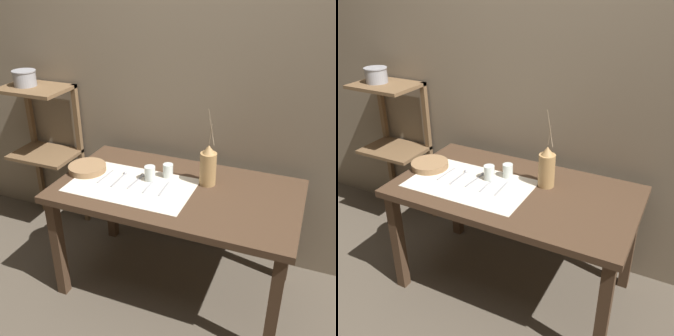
{
  "view_description": "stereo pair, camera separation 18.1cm",
  "coord_description": "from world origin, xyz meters",
  "views": [
    {
      "loc": [
        0.68,
        -1.84,
        1.84
      ],
      "look_at": [
        -0.06,
        0.0,
        0.84
      ],
      "focal_mm": 42.0,
      "sensor_mm": 36.0,
      "label": 1
    },
    {
      "loc": [
        0.85,
        -1.76,
        1.84
      ],
      "look_at": [
        -0.06,
        0.0,
        0.84
      ],
      "focal_mm": 42.0,
      "sensor_mm": 36.0,
      "label": 2
    }
  ],
  "objects": [
    {
      "name": "ground_plane",
      "position": [
        0.0,
        0.0,
        0.0
      ],
      "size": [
        12.0,
        12.0,
        0.0
      ],
      "primitive_type": "plane",
      "color": "brown"
    },
    {
      "name": "stone_wall_back",
      "position": [
        0.0,
        0.49,
        1.2
      ],
      "size": [
        7.0,
        0.06,
        2.4
      ],
      "color": "#7A6B56",
      "rests_on": "ground_plane"
    },
    {
      "name": "wooden_table",
      "position": [
        0.0,
        0.0,
        0.63
      ],
      "size": [
        1.4,
        0.77,
        0.72
      ],
      "color": "#422D1E",
      "rests_on": "ground_plane"
    },
    {
      "name": "wooden_shelf_unit",
      "position": [
        -1.15,
        0.32,
        0.78
      ],
      "size": [
        0.46,
        0.34,
        1.13
      ],
      "color": "brown",
      "rests_on": "ground_plane"
    },
    {
      "name": "linen_cloth",
      "position": [
        -0.26,
        -0.07,
        0.72
      ],
      "size": [
        0.72,
        0.43,
        0.0
      ],
      "color": "beige",
      "rests_on": "wooden_table"
    },
    {
      "name": "pitcher_with_flowers",
      "position": [
        0.15,
        0.12,
        0.83
      ],
      "size": [
        0.1,
        0.1,
        0.46
      ],
      "color": "#A87F4C",
      "rests_on": "wooden_table"
    },
    {
      "name": "wooden_bowl",
      "position": [
        -0.59,
        -0.01,
        0.74
      ],
      "size": [
        0.23,
        0.23,
        0.04
      ],
      "color": "#8E6B47",
      "rests_on": "wooden_table"
    },
    {
      "name": "glass_tumbler_near",
      "position": [
        -0.18,
        0.03,
        0.77
      ],
      "size": [
        0.06,
        0.06,
        0.09
      ],
      "color": "silver",
      "rests_on": "wooden_table"
    },
    {
      "name": "glass_tumbler_far",
      "position": [
        -0.1,
        0.11,
        0.76
      ],
      "size": [
        0.06,
        0.06,
        0.08
      ],
      "color": "silver",
      "rests_on": "wooden_table"
    },
    {
      "name": "knife_center",
      "position": [
        -0.45,
        -0.03,
        0.73
      ],
      "size": [
        0.02,
        0.17,
        0.0
      ],
      "color": "#939399",
      "rests_on": "wooden_table"
    },
    {
      "name": "spoon_inner",
      "position": [
        -0.35,
        0.01,
        0.73
      ],
      "size": [
        0.02,
        0.19,
        0.02
      ],
      "color": "#939399",
      "rests_on": "wooden_table"
    },
    {
      "name": "spoon_outer",
      "position": [
        -0.25,
        0.03,
        0.73
      ],
      "size": [
        0.03,
        0.19,
        0.02
      ],
      "color": "#939399",
      "rests_on": "wooden_table"
    },
    {
      "name": "fork_inner",
      "position": [
        -0.16,
        -0.04,
        0.73
      ],
      "size": [
        0.01,
        0.17,
        0.0
      ],
      "color": "#939399",
      "rests_on": "wooden_table"
    },
    {
      "name": "fork_outer",
      "position": [
        -0.06,
        -0.04,
        0.73
      ],
      "size": [
        0.02,
        0.17,
        0.0
      ],
      "color": "#939399",
      "rests_on": "wooden_table"
    },
    {
      "name": "metal_pot_large",
      "position": [
        -1.22,
        0.28,
        1.18
      ],
      "size": [
        0.16,
        0.16,
        0.11
      ],
      "color": "#939399",
      "rests_on": "wooden_shelf_unit"
    }
  ]
}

